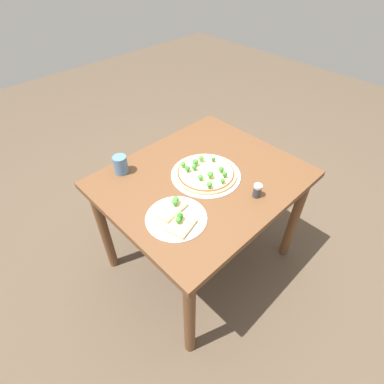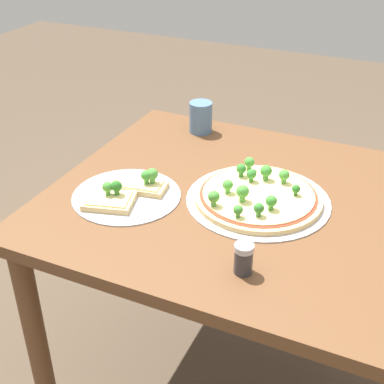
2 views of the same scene
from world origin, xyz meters
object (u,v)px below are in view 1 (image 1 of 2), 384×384
Objects in this scene: dining_table at (202,191)px; pizza_tray_slice at (177,217)px; condiment_shaker at (257,191)px; pizza_tray_whole at (205,173)px; drinking_cup at (121,165)px.

dining_table is 0.36m from pizza_tray_slice.
condiment_shaker is at bearing -22.99° from pizza_tray_slice.
pizza_tray_slice is 4.00× the size of condiment_shaker.
condiment_shaker is (0.09, -0.30, 0.14)m from dining_table.
pizza_tray_whole is at bearing 21.65° from pizza_tray_slice.
dining_table is 14.42× the size of condiment_shaker.
dining_table is 0.35m from condiment_shaker.
pizza_tray_slice is 2.83× the size of drinking_cup.
pizza_tray_whole is 5.24× the size of condiment_shaker.
condiment_shaker reaches higher than pizza_tray_slice.
dining_table is at bearing 22.93° from pizza_tray_slice.
pizza_tray_slice is (-0.33, -0.13, -0.00)m from pizza_tray_whole.
pizza_tray_slice is 0.48m from drinking_cup.
condiment_shaker reaches higher than pizza_tray_whole.
drinking_cup reaches higher than pizza_tray_slice.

